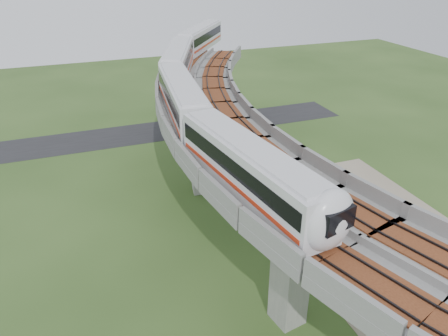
{
  "coord_description": "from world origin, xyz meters",
  "views": [
    {
      "loc": [
        -12.03,
        -31.47,
        25.12
      ],
      "look_at": [
        0.14,
        0.99,
        7.5
      ],
      "focal_mm": 35.0,
      "sensor_mm": 36.0,
      "label": 1
    }
  ],
  "objects_px": {
    "metro_train": "(199,78)",
    "car_red": "(378,227)",
    "car_dark": "(317,177)",
    "car_white": "(398,260)"
  },
  "relations": [
    {
      "from": "metro_train",
      "to": "car_dark",
      "type": "height_order",
      "value": "metro_train"
    },
    {
      "from": "metro_train",
      "to": "car_dark",
      "type": "xyz_separation_m",
      "value": [
        12.71,
        -5.71,
        -11.73
      ]
    },
    {
      "from": "car_white",
      "to": "car_dark",
      "type": "bearing_deg",
      "value": 53.07
    },
    {
      "from": "car_dark",
      "to": "car_white",
      "type": "bearing_deg",
      "value": -174.98
    },
    {
      "from": "car_red",
      "to": "car_dark",
      "type": "bearing_deg",
      "value": 122.92
    },
    {
      "from": "metro_train",
      "to": "car_red",
      "type": "distance_m",
      "value": 24.25
    },
    {
      "from": "car_white",
      "to": "car_dark",
      "type": "xyz_separation_m",
      "value": [
        1.53,
        16.01,
        0.0
      ]
    },
    {
      "from": "metro_train",
      "to": "car_red",
      "type": "height_order",
      "value": "metro_train"
    },
    {
      "from": "car_white",
      "to": "car_red",
      "type": "bearing_deg",
      "value": 40.59
    },
    {
      "from": "car_white",
      "to": "car_dark",
      "type": "height_order",
      "value": "car_dark"
    }
  ]
}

